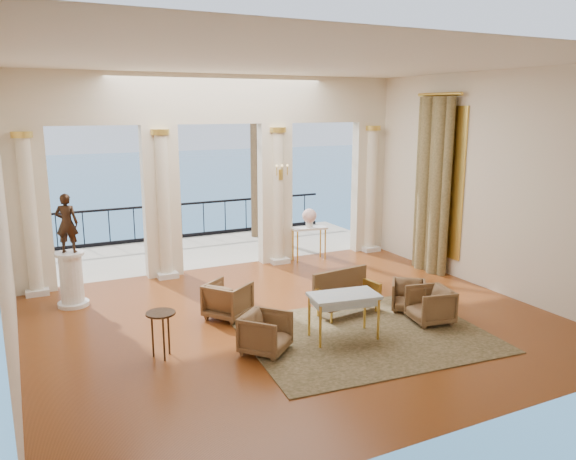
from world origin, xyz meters
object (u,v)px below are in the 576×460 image
statue (67,223)px  armchair_c (430,304)px  settee (345,293)px  armchair_d (228,298)px  armchair_a (266,331)px  armchair_b (409,294)px  console_table (309,233)px  game_table (344,299)px  pedestal (72,280)px  side_table (161,319)px

statue → armchair_c: bearing=168.4°
settee → statue: bearing=142.2°
armchair_d → armchair_a: bearing=143.6°
armchair_b → console_table: bearing=126.7°
game_table → armchair_a: bearing=-174.8°
armchair_b → console_table: (0.04, 4.02, 0.38)m
armchair_b → game_table: size_ratio=0.53×
armchair_d → statue: 3.37m
armchair_a → armchair_d: armchair_d is taller
armchair_b → game_table: 1.93m
armchair_c → pedestal: (-5.62, 3.73, 0.16)m
armchair_b → settee: size_ratio=0.49×
armchair_a → settee: 2.21m
game_table → pedestal: size_ratio=1.12×
game_table → console_table: (1.84, 4.61, 0.00)m
armchair_b → side_table: (-4.68, 0.02, 0.31)m
settee → console_table: bearing=64.6°
armchair_c → console_table: (0.08, 4.68, 0.34)m
armchair_b → armchair_a: bearing=-133.6°
armchair_c → statue: (-5.62, 3.73, 1.28)m
armchair_a → armchair_b: 3.22m
armchair_d → game_table: game_table is taller
armchair_d → settee: size_ratio=0.57×
game_table → pedestal: pedestal is taller
armchair_b → settee: settee is taller
side_table → console_table: bearing=40.3°
armchair_c → pedestal: pedestal is taller
armchair_a → console_table: (3.21, 4.54, 0.35)m
armchair_b → side_table: size_ratio=0.87×
pedestal → statue: 1.12m
statue → armchair_b: bearing=173.5°
armchair_c → console_table: console_table is taller
settee → pedestal: 5.23m
pedestal → statue: bearing=0.0°
statue → side_table: bearing=129.9°
armchair_b → armchair_c: size_ratio=0.90×
statue → side_table: size_ratio=1.55×
armchair_a → settee: size_ratio=0.54×
armchair_b → statue: statue is taller
pedestal → side_table: size_ratio=1.47×
armchair_a → console_table: size_ratio=0.76×
armchair_d → armchair_b: bearing=-146.8°
armchair_a → game_table: size_ratio=0.58×
armchair_d → pedestal: size_ratio=0.68×
statue → game_table: bearing=158.5°
pedestal → armchair_b: bearing=-28.5°
armchair_c → settee: 1.55m
game_table → statue: (-3.86, 3.66, 0.95)m
settee → game_table: settee is taller
side_table → game_table: bearing=-12.0°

